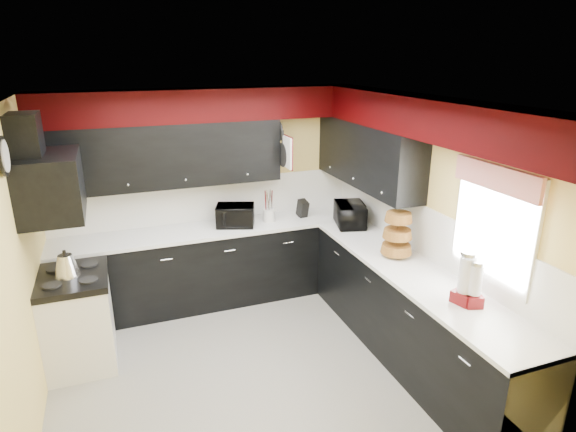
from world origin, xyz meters
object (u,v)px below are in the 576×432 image
Objects in this scene: kettle at (66,265)px; knife_block at (303,209)px; toaster_oven at (235,216)px; utensil_crock at (269,215)px; microwave at (350,215)px.

knife_block is at bearing 15.51° from kettle.
kettle is (-2.63, -0.73, -0.02)m from knife_block.
toaster_oven is 0.42m from utensil_crock.
toaster_oven is 1.90× the size of kettle.
microwave is 2.21× the size of knife_block.
knife_block is at bearing 1.19° from utensil_crock.
microwave is 3.05m from kettle.
kettle is at bearing 110.57° from microwave.
toaster_oven reaches higher than kettle.
microwave is (1.26, -0.46, 0.01)m from toaster_oven.
utensil_crock is at bearing 20.89° from toaster_oven.
knife_block reaches higher than kettle.
kettle is (-3.04, -0.26, -0.05)m from microwave.
toaster_oven is 1.34m from microwave.
microwave is at bearing -28.75° from utensil_crock.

